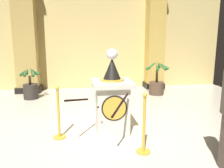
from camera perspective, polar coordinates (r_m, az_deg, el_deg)
name	(u,v)px	position (r m, az deg, el deg)	size (l,w,h in m)	color
ground_plane	(105,129)	(4.89, -1.85, -11.18)	(10.00, 10.00, 0.00)	beige
back_wall	(92,34)	(8.76, -4.96, 12.44)	(10.00, 0.16, 4.11)	tan
pedestal_clock	(112,101)	(4.55, 0.01, -4.18)	(0.78, 0.78, 1.68)	beige
stanchion_near	(59,120)	(4.46, -13.16, -8.82)	(0.24, 0.24, 1.02)	gold
stanchion_far	(144,132)	(3.85, 7.97, -11.89)	(0.24, 0.24, 1.02)	gold
velvet_rope	(98,102)	(3.95, -3.50, -4.57)	(1.14, 1.13, 0.22)	black
column_left	(26,36)	(8.57, -20.75, 11.16)	(0.87, 0.87, 3.94)	black
column_right	(155,36)	(8.82, 10.70, 11.67)	(0.74, 0.74, 3.94)	black
potted_palm_left	(31,88)	(7.60, -19.70, -0.96)	(0.65, 0.60, 1.02)	#2D2823
potted_palm_right	(157,84)	(7.85, 11.09, 0.05)	(0.83, 0.77, 1.17)	#4C3828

